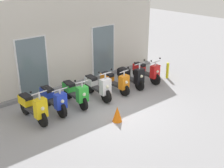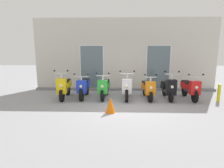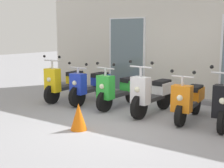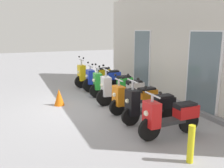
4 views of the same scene
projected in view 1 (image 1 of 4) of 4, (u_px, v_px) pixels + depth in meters
name	position (u px, v px, depth m)	size (l,w,h in m)	color
ground_plane	(115.00, 107.00, 10.32)	(40.00, 40.00, 0.00)	#939399
storefront_facade	(68.00, 44.00, 11.69)	(9.20, 0.50, 3.63)	beige
scooter_yellow	(33.00, 107.00, 9.26)	(0.58, 1.62, 1.27)	black
scooter_blue	(53.00, 99.00, 9.84)	(0.63, 1.60, 1.12)	black
scooter_green	(75.00, 92.00, 10.38)	(0.56, 1.63, 1.17)	black
scooter_white	(98.00, 86.00, 10.89)	(0.61, 1.65, 1.26)	black
scooter_orange	(115.00, 81.00, 11.43)	(0.51, 1.55, 1.12)	black
scooter_black	(131.00, 76.00, 11.89)	(0.59, 1.53, 1.25)	black
scooter_red	(146.00, 71.00, 12.42)	(0.61, 1.56, 1.14)	black
traffic_cone	(117.00, 114.00, 9.30)	(0.32, 0.32, 0.52)	orange
curb_bollard	(167.00, 70.00, 12.88)	(0.12, 0.12, 0.70)	yellow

